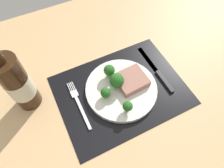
# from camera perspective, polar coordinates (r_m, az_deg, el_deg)

# --- Properties ---
(ground_plane) EXTENTS (1.40, 1.10, 0.03)m
(ground_plane) POSITION_cam_1_polar(r_m,az_deg,el_deg) (0.72, 2.57, -2.44)
(ground_plane) COLOR tan
(placemat) EXTENTS (0.44, 0.33, 0.00)m
(placemat) POSITION_cam_1_polar(r_m,az_deg,el_deg) (0.70, 2.63, -1.79)
(placemat) COLOR black
(placemat) RESTS_ON ground_plane
(plate) EXTENTS (0.25, 0.25, 0.02)m
(plate) POSITION_cam_1_polar(r_m,az_deg,el_deg) (0.70, 2.66, -1.40)
(plate) COLOR silver
(plate) RESTS_ON placemat
(steak) EXTENTS (0.11, 0.10, 0.03)m
(steak) POSITION_cam_1_polar(r_m,az_deg,el_deg) (0.69, 5.53, 1.13)
(steak) COLOR #9E6B5B
(steak) RESTS_ON plate
(broccoli_center) EXTENTS (0.05, 0.05, 0.06)m
(broccoli_center) POSITION_cam_1_polar(r_m,az_deg,el_deg) (0.66, 1.35, 0.99)
(broccoli_center) COLOR #5B8942
(broccoli_center) RESTS_ON plate
(broccoli_near_fork) EXTENTS (0.03, 0.03, 0.05)m
(broccoli_near_fork) POSITION_cam_1_polar(r_m,az_deg,el_deg) (0.63, 4.48, -6.38)
(broccoli_near_fork) COLOR #5B8942
(broccoli_near_fork) RESTS_ON plate
(broccoli_near_steak) EXTENTS (0.03, 0.03, 0.04)m
(broccoli_near_steak) POSITION_cam_1_polar(r_m,az_deg,el_deg) (0.65, -1.86, -2.55)
(broccoli_near_steak) COLOR #6B994C
(broccoli_near_steak) RESTS_ON plate
(broccoli_front_edge) EXTENTS (0.04, 0.04, 0.06)m
(broccoli_front_edge) POSITION_cam_1_polar(r_m,az_deg,el_deg) (0.69, -0.79, 3.81)
(broccoli_front_edge) COLOR #6B994C
(broccoli_front_edge) RESTS_ON plate
(fork) EXTENTS (0.02, 0.19, 0.01)m
(fork) POSITION_cam_1_polar(r_m,az_deg,el_deg) (0.68, -9.38, -5.61)
(fork) COLOR silver
(fork) RESTS_ON placemat
(knife) EXTENTS (0.02, 0.23, 0.01)m
(knife) POSITION_cam_1_polar(r_m,az_deg,el_deg) (0.76, 12.96, 3.29)
(knife) COLOR black
(knife) RESTS_ON placemat
(wine_bottle) EXTENTS (0.08, 0.08, 0.31)m
(wine_bottle) POSITION_cam_1_polar(r_m,az_deg,el_deg) (0.65, -25.33, 0.19)
(wine_bottle) COLOR #331E0F
(wine_bottle) RESTS_ON ground_plane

